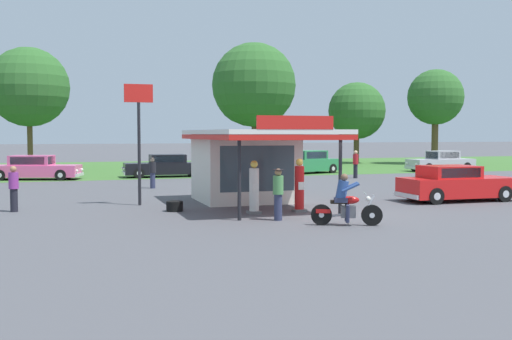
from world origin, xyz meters
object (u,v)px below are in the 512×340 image
(gas_pump_offside, at_px, (299,188))
(parked_car_back_row_centre_left, at_px, (307,163))
(gas_pump_nearside, at_px, (254,190))
(bystander_chatting_near_pumps, at_px, (153,172))
(parked_car_second_row_spare, at_px, (441,162))
(parked_car_back_row_right, at_px, (166,167))
(spare_tire_stack, at_px, (175,206))
(parked_car_back_row_left, at_px, (34,168))
(roadside_pole_sign, at_px, (139,123))
(motorcycle_with_rider, at_px, (345,204))
(bystander_leaning_by_kiosk, at_px, (356,164))
(bystander_strolling_foreground, at_px, (278,193))
(featured_classic_sedan, at_px, (456,184))
(bystander_admiring_sedan, at_px, (14,188))

(gas_pump_offside, height_order, parked_car_back_row_centre_left, gas_pump_offside)
(gas_pump_nearside, bearing_deg, bystander_chatting_near_pumps, 100.42)
(parked_car_second_row_spare, bearing_deg, parked_car_back_row_right, 179.02)
(bystander_chatting_near_pumps, bearing_deg, parked_car_back_row_right, 76.03)
(spare_tire_stack, bearing_deg, gas_pump_offside, -19.92)
(parked_car_back_row_centre_left, height_order, spare_tire_stack, parked_car_back_row_centre_left)
(parked_car_back_row_left, xyz_separation_m, roadside_pole_sign, (4.51, -15.07, 2.53))
(gas_pump_offside, height_order, parked_car_second_row_spare, gas_pump_offside)
(bystander_chatting_near_pumps, relative_size, roadside_pole_sign, 0.33)
(motorcycle_with_rider, relative_size, roadside_pole_sign, 0.44)
(parked_car_back_row_centre_left, xyz_separation_m, bystander_leaning_by_kiosk, (1.18, -5.08, 0.20))
(parked_car_back_row_left, bearing_deg, bystander_leaning_by_kiosk, -14.54)
(bystander_strolling_foreground, height_order, bystander_leaning_by_kiosk, bystander_leaning_by_kiosk)
(featured_classic_sedan, xyz_separation_m, parked_car_back_row_left, (-17.17, 17.59, -0.01))
(parked_car_back_row_left, relative_size, bystander_leaning_by_kiosk, 3.28)
(parked_car_back_row_left, xyz_separation_m, spare_tire_stack, (5.48, -17.28, -0.50))
(bystander_strolling_foreground, distance_m, roadside_pole_sign, 7.04)
(parked_car_back_row_centre_left, bearing_deg, bystander_admiring_sedan, -138.57)
(gas_pump_nearside, relative_size, motorcycle_with_rider, 0.91)
(roadside_pole_sign, bearing_deg, bystander_admiring_sedan, -172.27)
(bystander_leaning_by_kiosk, bearing_deg, gas_pump_offside, -124.12)
(bystander_chatting_near_pumps, bearing_deg, parked_car_second_row_spare, 18.54)
(parked_car_back_row_left, bearing_deg, featured_classic_sedan, -45.70)
(bystander_strolling_foreground, bearing_deg, roadside_pole_sign, 124.31)
(parked_car_back_row_right, height_order, bystander_strolling_foreground, bystander_strolling_foreground)
(gas_pump_nearside, relative_size, bystander_leaning_by_kiosk, 1.07)
(gas_pump_nearside, xyz_separation_m, parked_car_back_row_centre_left, (9.91, 18.94, -0.12))
(parked_car_back_row_right, height_order, roadside_pole_sign, roadside_pole_sign)
(gas_pump_nearside, distance_m, parked_car_second_row_spare, 27.50)
(gas_pump_offside, distance_m, parked_car_back_row_right, 18.78)
(parked_car_back_row_centre_left, xyz_separation_m, spare_tire_stack, (-12.43, -17.41, -0.54))
(parked_car_second_row_spare, xyz_separation_m, bystander_chatting_near_pumps, (-22.47, -7.54, 0.15))
(featured_classic_sedan, distance_m, bystander_strolling_foreground, 9.40)
(featured_classic_sedan, distance_m, bystander_leaning_by_kiosk, 12.79)
(motorcycle_with_rider, bearing_deg, parked_car_back_row_left, 113.89)
(bystander_strolling_foreground, distance_m, bystander_chatting_near_pumps, 12.76)
(parked_car_back_row_centre_left, bearing_deg, gas_pump_nearside, -117.62)
(bystander_chatting_near_pumps, bearing_deg, parked_car_back_row_centre_left, 34.32)
(bystander_admiring_sedan, bearing_deg, roadside_pole_sign, 7.73)
(bystander_strolling_foreground, relative_size, bystander_leaning_by_kiosk, 0.96)
(gas_pump_nearside, distance_m, bystander_strolling_foreground, 1.77)
(gas_pump_offside, relative_size, parked_car_back_row_left, 0.33)
(motorcycle_with_rider, bearing_deg, featured_classic_sedan, 32.04)
(featured_classic_sedan, bearing_deg, gas_pump_nearside, -172.44)
(bystander_strolling_foreground, relative_size, roadside_pole_sign, 0.36)
(gas_pump_offside, xyz_separation_m, bystander_chatting_near_pumps, (-3.68, 10.81, -0.04))
(parked_car_second_row_spare, relative_size, bystander_admiring_sedan, 3.23)
(bystander_chatting_near_pumps, bearing_deg, roadside_pole_sign, -102.01)
(parked_car_second_row_spare, height_order, roadside_pole_sign, roadside_pole_sign)
(gas_pump_offside, relative_size, spare_tire_stack, 3.18)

